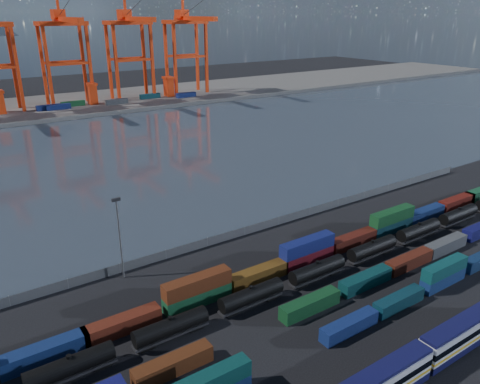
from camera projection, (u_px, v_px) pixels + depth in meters
ground at (331, 291)px, 86.47m from camera, size 700.00×700.00×0.00m
harbor_water at (123, 156)px, 167.53m from camera, size 700.00×700.00×0.00m
far_quay at (50, 107)px, 248.23m from camera, size 700.00×70.00×2.00m
container_row_south at (274, 360)px, 66.61m from camera, size 112.82×2.27×4.84m
container_row_mid at (327, 296)px, 82.05m from camera, size 141.63×2.44×5.19m
container_row_north at (291, 260)px, 92.98m from camera, size 141.79×2.58×5.50m
tanker_string at (346, 259)px, 93.59m from camera, size 121.24×2.74×3.91m
waterfront_fence at (245, 231)px, 107.72m from camera, size 160.12×0.12×2.20m
yard_light_mast at (120, 234)px, 87.48m from camera, size 1.60×0.40×16.60m
gantry_cranes at (26, 35)px, 225.90m from camera, size 198.73×45.57×61.71m
quay_containers at (34, 109)px, 230.42m from camera, size 172.58×10.99×2.60m
straddle_carriers at (48, 97)px, 236.74m from camera, size 140.00×7.00×11.10m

